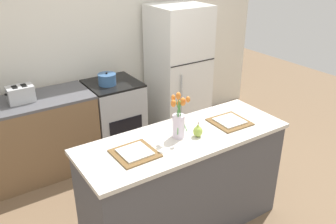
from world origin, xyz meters
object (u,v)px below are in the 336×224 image
(stove_range, at_px, (115,117))
(refrigerator, at_px, (178,72))
(pear_figurine, at_px, (198,131))
(cooking_pot, at_px, (107,79))
(plate_setting_left, at_px, (135,153))
(flower_vase, at_px, (179,121))
(plate_setting_right, at_px, (230,121))
(toaster, at_px, (21,94))

(stove_range, relative_size, refrigerator, 0.53)
(pear_figurine, height_order, cooking_pot, pear_figurine)
(plate_setting_left, bearing_deg, pear_figurine, -4.39)
(flower_vase, height_order, pear_figurine, flower_vase)
(plate_setting_right, distance_m, toaster, 2.14)
(plate_setting_right, relative_size, toaster, 1.13)
(refrigerator, xyz_separation_m, flower_vase, (-1.10, -1.58, 0.24))
(stove_range, height_order, toaster, toaster)
(stove_range, height_order, flower_vase, flower_vase)
(flower_vase, bearing_deg, plate_setting_left, -175.17)
(plate_setting_left, distance_m, plate_setting_right, 0.95)
(flower_vase, height_order, toaster, flower_vase)
(flower_vase, distance_m, pear_figurine, 0.19)
(refrigerator, bearing_deg, cooking_pot, -178.10)
(pear_figurine, bearing_deg, refrigerator, 59.91)
(cooking_pot, bearing_deg, plate_setting_right, -73.97)
(stove_range, distance_m, refrigerator, 1.03)
(refrigerator, relative_size, plate_setting_left, 5.44)
(plate_setting_left, relative_size, cooking_pot, 1.50)
(flower_vase, distance_m, toaster, 1.81)
(stove_range, xyz_separation_m, refrigerator, (0.95, 0.00, 0.41))
(plate_setting_right, height_order, cooking_pot, cooking_pot)
(cooking_pot, bearing_deg, toaster, 178.07)
(plate_setting_right, bearing_deg, flower_vase, 176.11)
(pear_figurine, bearing_deg, cooking_pot, 92.30)
(plate_setting_right, xyz_separation_m, toaster, (-1.41, 1.62, 0.03))
(pear_figurine, distance_m, toaster, 1.95)
(flower_vase, relative_size, cooking_pot, 1.99)
(stove_range, relative_size, plate_setting_left, 2.86)
(stove_range, xyz_separation_m, cooking_pot, (-0.08, -0.03, 0.52))
(flower_vase, xyz_separation_m, plate_setting_right, (0.53, -0.04, -0.14))
(flower_vase, xyz_separation_m, cooking_pot, (0.07, 1.55, -0.13))
(flower_vase, bearing_deg, toaster, 119.08)
(stove_range, xyz_separation_m, plate_setting_right, (0.38, -1.62, 0.51))
(flower_vase, xyz_separation_m, pear_figurine, (0.14, -0.08, -0.10))
(flower_vase, distance_m, cooking_pot, 1.56)
(plate_setting_right, bearing_deg, stove_range, 103.09)
(toaster, distance_m, cooking_pot, 0.95)
(pear_figurine, relative_size, plate_setting_right, 0.41)
(cooking_pot, bearing_deg, flower_vase, -92.67)
(pear_figurine, height_order, plate_setting_right, pear_figurine)
(flower_vase, xyz_separation_m, plate_setting_left, (-0.42, -0.04, -0.14))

